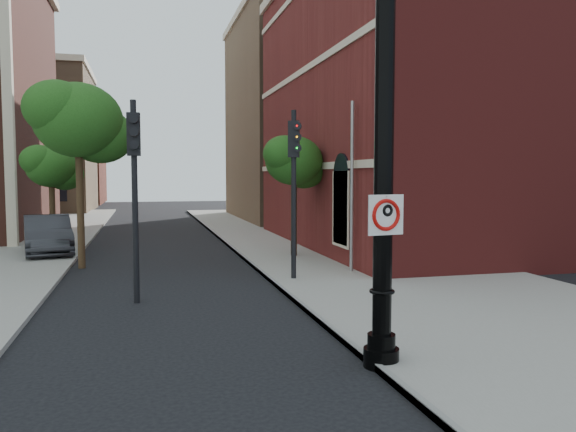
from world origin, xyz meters
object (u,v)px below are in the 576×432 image
object	(u,v)px
no_parking_sign	(386,215)
traffic_signal_right	(294,167)
lamppost	(383,172)
parked_car	(47,235)
traffic_signal_left	(134,167)

from	to	relation	value
no_parking_sign	traffic_signal_right	xyz separation A→B (m)	(0.53, 7.61, 0.86)
lamppost	parked_car	bearing A→B (deg)	115.92
lamppost	no_parking_sign	distance (m)	0.70
no_parking_sign	traffic_signal_left	xyz separation A→B (m)	(-3.93, 5.97, 0.82)
traffic_signal_left	parked_car	bearing A→B (deg)	113.43
lamppost	traffic_signal_left	size ratio (longest dim) A/B	1.40
no_parking_sign	lamppost	bearing A→B (deg)	73.14
traffic_signal_left	traffic_signal_right	bearing A→B (deg)	23.36
lamppost	no_parking_sign	xyz separation A→B (m)	(-0.02, -0.18, -0.68)
lamppost	parked_car	distance (m)	17.28
parked_car	traffic_signal_right	bearing A→B (deg)	-56.28
parked_car	traffic_signal_left	distance (m)	10.53
traffic_signal_right	parked_car	bearing A→B (deg)	155.92
parked_car	no_parking_sign	bearing A→B (deg)	-75.80
lamppost	traffic_signal_right	world-z (taller)	lamppost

